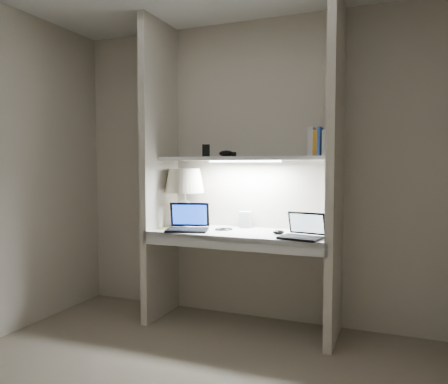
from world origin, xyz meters
The scene contains 17 objects.
back_wall centered at (0.00, 1.50, 1.25)m, with size 3.20×0.01×2.50m, color #BDB2A1.
alcove_panel_left centered at (-0.73, 1.23, 1.25)m, with size 0.06×0.55×2.50m, color #BDB2A1.
alcove_panel_right centered at (0.73, 1.23, 1.25)m, with size 0.06×0.55×2.50m, color #BDB2A1.
desk centered at (0.00, 1.23, 0.75)m, with size 1.40×0.55×0.04m, color white.
desk_apron centered at (0.00, 0.96, 0.72)m, with size 1.46×0.03×0.10m, color silver.
shelf centered at (0.00, 1.32, 1.35)m, with size 1.40×0.36×0.03m, color silver.
strip_light centered at (0.00, 1.32, 1.33)m, with size 0.60×0.04×0.01m, color white.
table_lamp centered at (-0.54, 1.31, 1.11)m, with size 0.34×0.34×0.50m.
laptop_main centered at (-0.42, 1.13, 0.82)m, with size 0.39×0.36×0.22m.
laptop_netbook centered at (0.53, 1.09, 0.81)m, with size 0.33×0.30×0.18m.
speaker centered at (-0.03, 1.44, 0.84)m, with size 0.10×0.07×0.14m, color silver.
mouse centered at (0.32, 1.20, 0.79)m, with size 0.09×0.06×0.03m, color black.
cable_coil centered at (-0.14, 1.26, 0.78)m, with size 0.11×0.11×0.01m, color black.
sticky_note centered at (-0.64, 1.13, 0.77)m, with size 0.08×0.08×0.00m, color #C8DA2D.
book_row centered at (0.62, 1.33, 1.47)m, with size 0.21×0.14×0.22m.
shelf_box centered at (-0.35, 1.35, 1.42)m, with size 0.06×0.04×0.11m, color black.
shelf_gadget centered at (-0.17, 1.36, 1.39)m, with size 0.12×0.09×0.05m, color black.
Camera 1 is at (1.16, -2.02, 1.29)m, focal length 35.00 mm.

